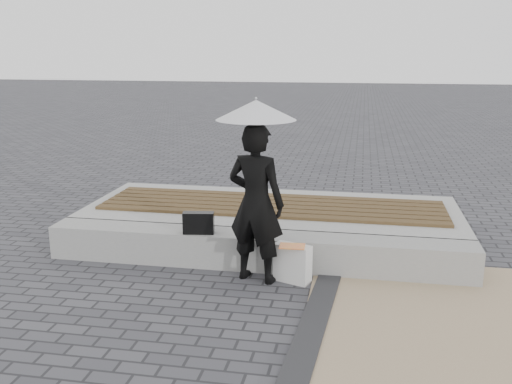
% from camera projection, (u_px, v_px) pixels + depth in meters
% --- Properties ---
extents(ground, '(80.00, 80.00, 0.00)m').
position_uv_depth(ground, '(224.00, 329.00, 5.25)').
color(ground, '#45454A').
rests_on(ground, ground).
extents(edging_band, '(0.61, 5.20, 0.04)m').
position_uv_depth(edging_band, '(300.00, 364.00, 4.64)').
color(edging_band, '#28292B').
rests_on(edging_band, ground).
extents(seating_ledge, '(5.00, 0.45, 0.40)m').
position_uv_depth(seating_ledge, '(256.00, 250.00, 6.73)').
color(seating_ledge, '#9A9A96').
rests_on(seating_ledge, ground).
extents(timber_platform, '(5.00, 2.00, 0.40)m').
position_uv_depth(timber_platform, '(272.00, 221.00, 7.87)').
color(timber_platform, '#A4A39E').
rests_on(timber_platform, ground).
extents(timber_decking, '(4.60, 1.20, 0.04)m').
position_uv_depth(timber_decking, '(272.00, 205.00, 7.82)').
color(timber_decking, brown).
rests_on(timber_decking, timber_platform).
extents(woman, '(0.72, 0.56, 1.75)m').
position_uv_depth(woman, '(256.00, 203.00, 6.17)').
color(woman, black).
rests_on(woman, ground).
extents(parasol, '(0.84, 0.84, 1.08)m').
position_uv_depth(parasol, '(256.00, 110.00, 5.93)').
color(parasol, '#B7B8BC').
rests_on(parasol, ground).
extents(handbag, '(0.37, 0.18, 0.25)m').
position_uv_depth(handbag, '(199.00, 223.00, 6.66)').
color(handbag, black).
rests_on(handbag, seating_ledge).
extents(canvas_tote, '(0.43, 0.30, 0.42)m').
position_uv_depth(canvas_tote, '(292.00, 263.00, 6.27)').
color(canvas_tote, silver).
rests_on(canvas_tote, ground).
extents(magazine, '(0.28, 0.21, 0.01)m').
position_uv_depth(magazine, '(292.00, 246.00, 6.18)').
color(magazine, '#DA3E3C').
rests_on(magazine, canvas_tote).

